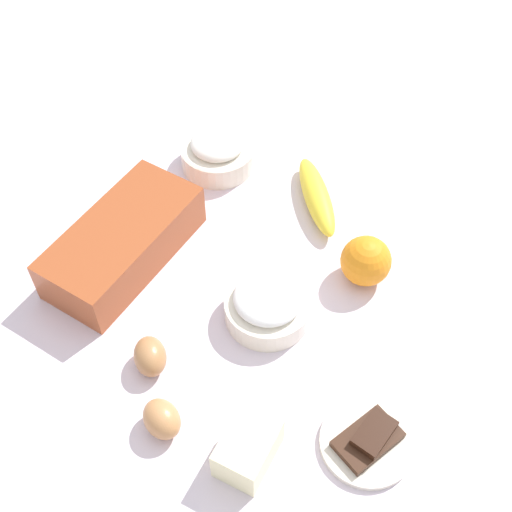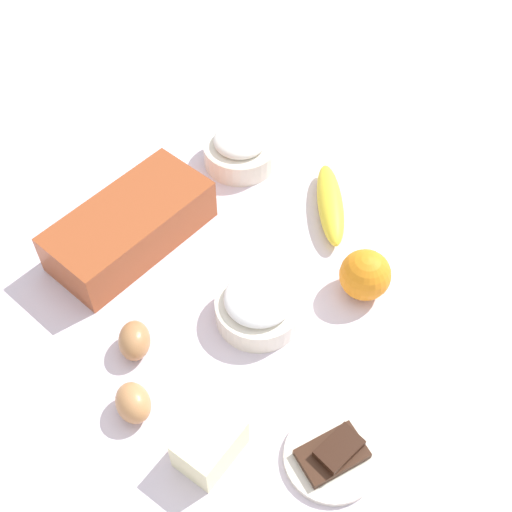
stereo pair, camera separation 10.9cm
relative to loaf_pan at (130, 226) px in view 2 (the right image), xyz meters
The scene contains 10 objects.
ground_plane 0.22m from the loaf_pan, 62.31° to the right, with size 2.40×2.40×0.02m, color silver.
loaf_pan is the anchor object (origin of this frame).
flour_bowl 0.27m from the loaf_pan, ahead, with size 0.14×0.14×0.07m.
sugar_bowl 0.26m from the loaf_pan, 81.02° to the right, with size 0.14×0.14×0.07m.
banana 0.35m from the loaf_pan, 33.93° to the right, with size 0.19×0.04×0.04m, color yellow.
orange_fruit 0.39m from the loaf_pan, 60.48° to the right, with size 0.08×0.08×0.08m, color orange.
butter_block 0.40m from the loaf_pan, 113.97° to the right, with size 0.09×0.06×0.06m, color #F4EDB2.
egg_near_butter 0.32m from the loaf_pan, 128.53° to the right, with size 0.05×0.05×0.06m, color #BD804D.
egg_beside_bowl 0.21m from the loaf_pan, 127.81° to the right, with size 0.05×0.05×0.06m, color #AC7446.
chocolate_plate 0.50m from the loaf_pan, 96.28° to the right, with size 0.13×0.13×0.03m.
Camera 2 is at (-0.48, -0.47, 0.89)m, focal length 47.56 mm.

